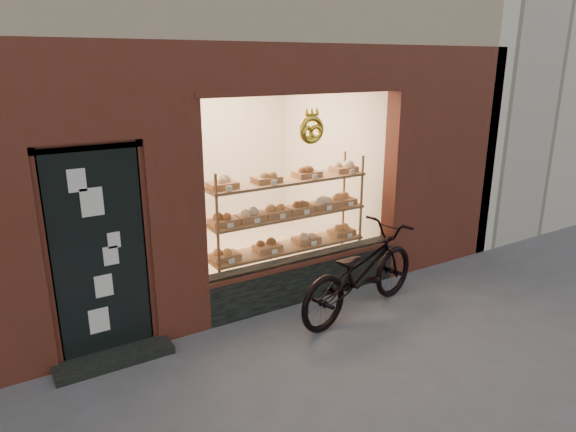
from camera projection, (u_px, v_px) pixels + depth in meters
ground at (393, 396)px, 4.64m from camera, size 90.00×90.00×0.00m
display_shelf at (287, 224)px, 6.68m from camera, size 2.20×0.45×1.70m
bicycle at (360, 272)px, 6.06m from camera, size 2.08×1.09×1.04m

